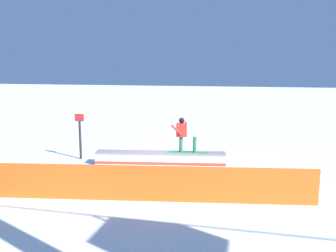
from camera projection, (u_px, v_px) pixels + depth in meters
ground_plane at (160, 165)px, 13.96m from camera, size 120.00×120.00×0.00m
grind_box at (160, 159)px, 13.93m from camera, size 5.09×1.41×0.52m
snowboarder at (183, 134)px, 13.71m from camera, size 1.60×0.50×1.36m
safety_fence at (126, 183)px, 10.14m from camera, size 10.62×1.80×1.04m
trail_marker at (80, 135)px, 14.74m from camera, size 0.40×0.10×1.89m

